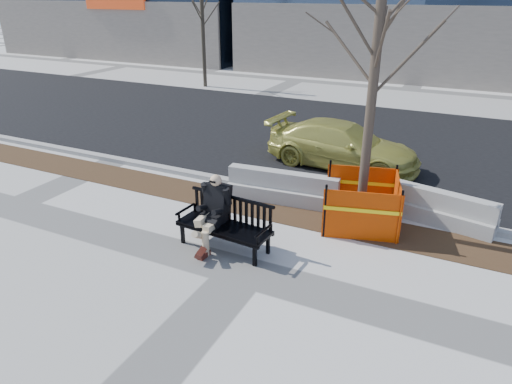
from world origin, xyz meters
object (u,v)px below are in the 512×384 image
at_px(bench, 225,248).
at_px(seated_man, 215,243).
at_px(tree_fence, 359,224).
at_px(jersey_barrier_right, 431,221).
at_px(jersey_barrier_left, 282,201).
at_px(sedan, 341,166).

relative_size(bench, seated_man, 1.34).
height_order(tree_fence, jersey_barrier_right, tree_fence).
xyz_separation_m(tree_fence, jersey_barrier_left, (-1.97, 0.35, 0.00)).
relative_size(jersey_barrier_left, jersey_barrier_right, 1.03).
height_order(seated_man, jersey_barrier_right, seated_man).
distance_m(bench, tree_fence, 3.06).
distance_m(tree_fence, jersey_barrier_right, 1.62).
distance_m(bench, jersey_barrier_left, 2.54).
xyz_separation_m(tree_fence, sedan, (-1.38, 3.34, 0.00)).
relative_size(sedan, jersey_barrier_right, 1.67).
bearing_deg(seated_man, bench, -11.11).
bearing_deg(jersey_barrier_left, jersey_barrier_right, 3.14).
xyz_separation_m(sedan, jersey_barrier_right, (2.78, -2.50, 0.00)).
distance_m(seated_man, sedan, 5.55).
bearing_deg(bench, jersey_barrier_left, 90.71).
distance_m(bench, jersey_barrier_right, 4.65).
bearing_deg(jersey_barrier_right, jersey_barrier_left, -159.61).
xyz_separation_m(sedan, jersey_barrier_left, (-0.59, -2.99, 0.00)).
relative_size(bench, sedan, 0.44).
bearing_deg(jersey_barrier_left, tree_fence, -15.15).
height_order(sedan, jersey_barrier_right, sedan).
relative_size(seated_man, jersey_barrier_right, 0.55).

